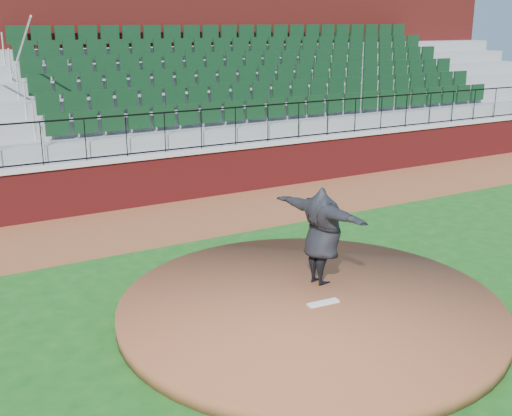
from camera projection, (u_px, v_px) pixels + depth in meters
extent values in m
plane|color=#154B15|center=(301.00, 306.00, 10.43)|extent=(90.00, 90.00, 0.00)
cube|color=brown|center=(174.00, 220.00, 14.92)|extent=(34.00, 3.20, 0.01)
cube|color=maroon|center=(148.00, 181.00, 16.08)|extent=(34.00, 0.35, 1.20)
cube|color=#B7B7B7|center=(147.00, 156.00, 15.90)|extent=(34.00, 0.45, 0.10)
cube|color=maroon|center=(83.00, 78.00, 20.08)|extent=(34.00, 0.50, 5.50)
cylinder|color=brown|center=(310.00, 308.00, 10.06)|extent=(6.05, 6.05, 0.25)
cube|color=white|center=(323.00, 303.00, 9.93)|extent=(0.53, 0.17, 0.03)
imported|color=black|center=(322.00, 236.00, 10.51)|extent=(0.87, 2.11, 1.67)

